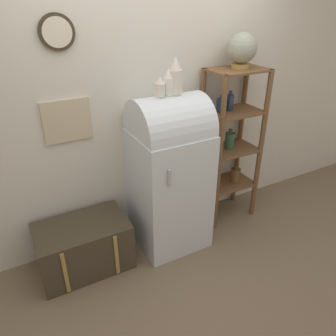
{
  "coord_description": "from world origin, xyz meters",
  "views": [
    {
      "loc": [
        -1.22,
        -2.0,
        2.15
      ],
      "look_at": [
        -0.01,
        0.25,
        0.79
      ],
      "focal_mm": 35.0,
      "sensor_mm": 36.0,
      "label": 1
    }
  ],
  "objects_px": {
    "suitcase_trunk": "(84,246)",
    "vase_right": "(175,77)",
    "refrigerator": "(169,172)",
    "vase_center": "(168,83)",
    "globe": "(242,49)",
    "vase_left": "(160,87)"
  },
  "relations": [
    {
      "from": "suitcase_trunk",
      "to": "globe",
      "type": "bearing_deg",
      "value": 2.98
    },
    {
      "from": "refrigerator",
      "to": "vase_left",
      "type": "xyz_separation_m",
      "value": [
        -0.08,
        0.0,
        0.76
      ]
    },
    {
      "from": "vase_left",
      "to": "vase_right",
      "type": "relative_size",
      "value": 0.55
    },
    {
      "from": "vase_center",
      "to": "vase_right",
      "type": "xyz_separation_m",
      "value": [
        0.06,
        0.0,
        0.04
      ]
    },
    {
      "from": "suitcase_trunk",
      "to": "vase_right",
      "type": "xyz_separation_m",
      "value": [
        0.89,
        -0.01,
        1.36
      ]
    },
    {
      "from": "refrigerator",
      "to": "vase_center",
      "type": "relative_size",
      "value": 6.7
    },
    {
      "from": "globe",
      "to": "vase_center",
      "type": "distance_m",
      "value": 0.81
    },
    {
      "from": "refrigerator",
      "to": "globe",
      "type": "distance_m",
      "value": 1.25
    },
    {
      "from": "vase_left",
      "to": "refrigerator",
      "type": "bearing_deg",
      "value": -1.28
    },
    {
      "from": "vase_left",
      "to": "vase_center",
      "type": "xyz_separation_m",
      "value": [
        0.08,
        0.01,
        0.02
      ]
    },
    {
      "from": "refrigerator",
      "to": "vase_left",
      "type": "bearing_deg",
      "value": 178.72
    },
    {
      "from": "globe",
      "to": "vase_center",
      "type": "bearing_deg",
      "value": -173.11
    },
    {
      "from": "refrigerator",
      "to": "vase_right",
      "type": "distance_m",
      "value": 0.83
    },
    {
      "from": "refrigerator",
      "to": "suitcase_trunk",
      "type": "xyz_separation_m",
      "value": [
        -0.83,
        0.02,
        -0.53
      ]
    },
    {
      "from": "refrigerator",
      "to": "globe",
      "type": "height_order",
      "value": "globe"
    },
    {
      "from": "suitcase_trunk",
      "to": "refrigerator",
      "type": "bearing_deg",
      "value": -1.37
    },
    {
      "from": "vase_left",
      "to": "suitcase_trunk",
      "type": "bearing_deg",
      "value": 178.62
    },
    {
      "from": "refrigerator",
      "to": "vase_center",
      "type": "height_order",
      "value": "vase_center"
    },
    {
      "from": "suitcase_trunk",
      "to": "vase_right",
      "type": "bearing_deg",
      "value": -0.48
    },
    {
      "from": "vase_center",
      "to": "refrigerator",
      "type": "bearing_deg",
      "value": -60.61
    },
    {
      "from": "vase_left",
      "to": "vase_right",
      "type": "distance_m",
      "value": 0.15
    },
    {
      "from": "globe",
      "to": "vase_right",
      "type": "relative_size",
      "value": 1.02
    }
  ]
}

